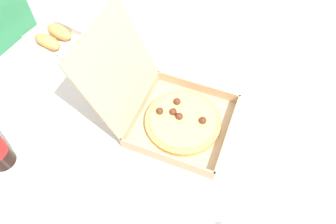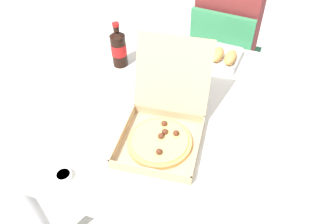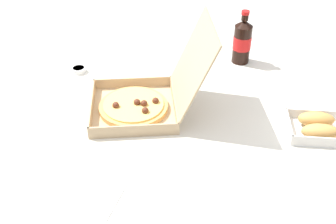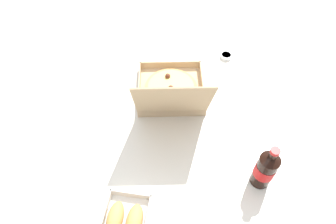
{
  "view_description": "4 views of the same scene",
  "coord_description": "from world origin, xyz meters",
  "px_view_note": "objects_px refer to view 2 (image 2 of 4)",
  "views": [
    {
      "loc": [
        -0.51,
        -0.4,
        1.53
      ],
      "look_at": [
        -0.02,
        -0.15,
        0.73
      ],
      "focal_mm": 32.03,
      "sensor_mm": 36.0,
      "label": 1
    },
    {
      "loc": [
        0.25,
        -0.91,
        1.63
      ],
      "look_at": [
        -0.03,
        -0.1,
        0.78
      ],
      "focal_mm": 33.36,
      "sensor_mm": 36.0,
      "label": 2
    },
    {
      "loc": [
        1.15,
        -0.07,
        1.57
      ],
      "look_at": [
        0.01,
        -0.09,
        0.73
      ],
      "focal_mm": 44.3,
      "sensor_mm": 36.0,
      "label": 3
    },
    {
      "loc": [
        -0.08,
        0.72,
        1.79
      ],
      "look_at": [
        -0.02,
        -0.06,
        0.75
      ],
      "focal_mm": 32.89,
      "sensor_mm": 36.0,
      "label": 4
    }
  ],
  "objects_px": {
    "bread_side_box": "(224,57)",
    "paper_menu": "(276,199)",
    "chair": "(222,57)",
    "diner_person": "(230,24)",
    "pizza_box_open": "(162,129)",
    "dipping_sauce_cup": "(64,175)",
    "cola_bottle": "(119,48)"
  },
  "relations": [
    {
      "from": "pizza_box_open",
      "to": "paper_menu",
      "type": "distance_m",
      "value": 0.46
    },
    {
      "from": "chair",
      "to": "paper_menu",
      "type": "relative_size",
      "value": 3.95
    },
    {
      "from": "diner_person",
      "to": "pizza_box_open",
      "type": "bearing_deg",
      "value": -94.06
    },
    {
      "from": "diner_person",
      "to": "bread_side_box",
      "type": "distance_m",
      "value": 0.44
    },
    {
      "from": "diner_person",
      "to": "cola_bottle",
      "type": "relative_size",
      "value": 5.14
    },
    {
      "from": "pizza_box_open",
      "to": "dipping_sauce_cup",
      "type": "distance_m",
      "value": 0.38
    },
    {
      "from": "diner_person",
      "to": "chair",
      "type": "bearing_deg",
      "value": -95.93
    },
    {
      "from": "dipping_sauce_cup",
      "to": "chair",
      "type": "bearing_deg",
      "value": 75.23
    },
    {
      "from": "chair",
      "to": "cola_bottle",
      "type": "bearing_deg",
      "value": -126.54
    },
    {
      "from": "diner_person",
      "to": "bread_side_box",
      "type": "height_order",
      "value": "diner_person"
    },
    {
      "from": "chair",
      "to": "cola_bottle",
      "type": "distance_m",
      "value": 0.78
    },
    {
      "from": "chair",
      "to": "cola_bottle",
      "type": "xyz_separation_m",
      "value": [
        -0.42,
        -0.57,
        0.33
      ]
    },
    {
      "from": "paper_menu",
      "to": "bread_side_box",
      "type": "bearing_deg",
      "value": 131.86
    },
    {
      "from": "bread_side_box",
      "to": "paper_menu",
      "type": "relative_size",
      "value": 0.96
    },
    {
      "from": "chair",
      "to": "paper_menu",
      "type": "bearing_deg",
      "value": -70.91
    },
    {
      "from": "cola_bottle",
      "to": "paper_menu",
      "type": "xyz_separation_m",
      "value": [
        0.79,
        -0.51,
        -0.09
      ]
    },
    {
      "from": "chair",
      "to": "bread_side_box",
      "type": "distance_m",
      "value": 0.46
    },
    {
      "from": "dipping_sauce_cup",
      "to": "paper_menu",
      "type": "bearing_deg",
      "value": 12.16
    },
    {
      "from": "pizza_box_open",
      "to": "paper_menu",
      "type": "bearing_deg",
      "value": -16.77
    },
    {
      "from": "diner_person",
      "to": "dipping_sauce_cup",
      "type": "xyz_separation_m",
      "value": [
        -0.33,
        -1.29,
        0.04
      ]
    },
    {
      "from": "chair",
      "to": "diner_person",
      "type": "height_order",
      "value": "diner_person"
    },
    {
      "from": "cola_bottle",
      "to": "paper_menu",
      "type": "height_order",
      "value": "cola_bottle"
    },
    {
      "from": "chair",
      "to": "cola_bottle",
      "type": "height_order",
      "value": "cola_bottle"
    },
    {
      "from": "dipping_sauce_cup",
      "to": "cola_bottle",
      "type": "bearing_deg",
      "value": 98.3
    },
    {
      "from": "bread_side_box",
      "to": "dipping_sauce_cup",
      "type": "relative_size",
      "value": 3.6
    },
    {
      "from": "paper_menu",
      "to": "pizza_box_open",
      "type": "bearing_deg",
      "value": -179.36
    },
    {
      "from": "cola_bottle",
      "to": "paper_menu",
      "type": "relative_size",
      "value": 1.07
    },
    {
      "from": "diner_person",
      "to": "pizza_box_open",
      "type": "xyz_separation_m",
      "value": [
        -0.07,
        -1.01,
        0.07
      ]
    },
    {
      "from": "dipping_sauce_cup",
      "to": "diner_person",
      "type": "bearing_deg",
      "value": 75.62
    },
    {
      "from": "paper_menu",
      "to": "diner_person",
      "type": "bearing_deg",
      "value": 125.32
    },
    {
      "from": "chair",
      "to": "diner_person",
      "type": "xyz_separation_m",
      "value": [
        0.01,
        0.06,
        0.21
      ]
    },
    {
      "from": "pizza_box_open",
      "to": "dipping_sauce_cup",
      "type": "bearing_deg",
      "value": -132.48
    }
  ]
}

